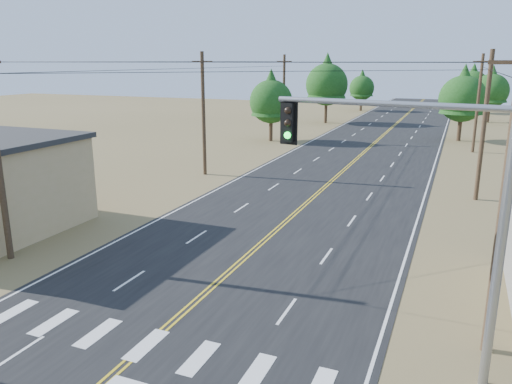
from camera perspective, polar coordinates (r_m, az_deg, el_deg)
The scene contains 13 objects.
road at distance 36.70m, azimuth 7.29°, elevation 0.05°, with size 15.00×200.00×0.02m, color black.
utility_pole_left_mid at distance 41.47m, azimuth -6.03°, elevation 8.95°, with size 1.80×0.30×10.00m.
utility_pole_left_far at distance 59.78m, azimuth 3.20°, elevation 10.75°, with size 1.80×0.30×10.00m.
utility_pole_right_near at distance 16.92m, azimuth 26.52°, elevation -0.93°, with size 1.80×0.30×10.00m.
utility_pole_right_mid at distance 36.61m, azimuth 24.61°, elevation 6.95°, with size 1.80×0.30×10.00m.
utility_pole_right_far at distance 56.52m, azimuth 24.03°, elevation 9.30°, with size 1.80×0.30×10.00m.
signal_mast_right at distance 15.14m, azimuth 19.08°, elevation 0.06°, with size 7.01×1.43×8.27m.
tree_left_near at distance 59.44m, azimuth 1.74°, elevation 10.79°, with size 5.07×5.07×8.44m.
tree_left_mid at distance 78.12m, azimuth 8.10°, elevation 12.54°, with size 6.33×6.33×10.54m.
tree_left_far at distance 99.01m, azimuth 12.01°, elevation 11.83°, with size 4.68×4.68×7.80m.
tree_right_near at distance 64.19m, azimuth 22.58°, elevation 10.30°, with size 5.41×5.41×9.02m.
tree_right_mid at distance 85.97m, azimuth 25.31°, elevation 10.76°, with size 5.25×5.25×8.75m.
tree_right_far at distance 100.38m, azimuth 23.53°, elevation 11.39°, with size 5.38×5.38×8.97m.
Camera 1 is at (9.03, -4.35, 9.23)m, focal length 35.00 mm.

